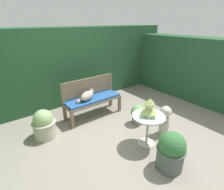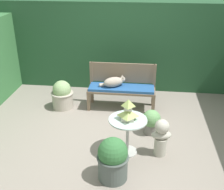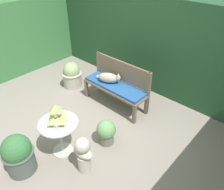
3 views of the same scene
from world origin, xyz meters
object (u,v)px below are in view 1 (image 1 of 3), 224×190
patio_table (148,122)px  potted_plant_hedge_corner (171,151)px  pagoda_birdhouse (149,108)px  potted_plant_path_edge (44,124)px  garden_bust (165,119)px  garden_bench (93,101)px  cat (87,96)px  potted_plant_table_far (138,114)px

patio_table → potted_plant_hedge_corner: bearing=-104.6°
pagoda_birdhouse → potted_plant_path_edge: 2.00m
patio_table → pagoda_birdhouse: bearing=76.0°
garden_bust → potted_plant_hedge_corner: (-0.66, -0.61, -0.01)m
garden_bench → garden_bust: 1.63m
cat → garden_bench: bearing=-23.9°
garden_bust → potted_plant_path_edge: bearing=137.0°
patio_table → garden_bust: 0.53m
cat → garden_bust: size_ratio=0.85×
garden_bust → potted_plant_hedge_corner: 0.90m
garden_bench → patio_table: 1.48m
cat → potted_plant_table_far: size_ratio=1.20×
garden_bust → potted_plant_table_far: 0.62m
pagoda_birdhouse → patio_table: bearing=-104.0°
potted_plant_table_far → pagoda_birdhouse: bearing=-121.8°
garden_bust → potted_plant_hedge_corner: potted_plant_hedge_corner is taller
garden_bench → potted_plant_hedge_corner: 2.07m
garden_bust → pagoda_birdhouse: bearing=173.0°
potted_plant_hedge_corner → potted_plant_path_edge: size_ratio=1.09×
patio_table → potted_plant_path_edge: bearing=136.2°
potted_plant_path_edge → garden_bench: bearing=5.8°
potted_plant_table_far → potted_plant_path_edge: (-1.78, 0.75, 0.05)m
cat → potted_plant_path_edge: cat is taller
pagoda_birdhouse → potted_plant_hedge_corner: bearing=-104.6°
pagoda_birdhouse → potted_plant_path_edge: pagoda_birdhouse is taller
cat → pagoda_birdhouse: bearing=-101.6°
garden_bust → cat: bearing=113.3°
garden_bench → patio_table: bearing=-81.5°
patio_table → potted_plant_table_far: patio_table is taller
garden_bust → potted_plant_table_far: size_ratio=1.40×
cat → garden_bust: 1.72m
potted_plant_hedge_corner → cat: bearing=96.1°
garden_bench → potted_plant_path_edge: potted_plant_path_edge is taller
pagoda_birdhouse → potted_plant_table_far: 0.87m
patio_table → pagoda_birdhouse: (0.00, 0.00, 0.27)m
garden_bust → potted_plant_table_far: garden_bust is taller
garden_bust → potted_plant_path_edge: (-1.91, 1.34, -0.05)m
garden_bench → potted_plant_table_far: 1.06m
potted_plant_hedge_corner → potted_plant_path_edge: (-1.25, 1.95, -0.04)m
potted_plant_hedge_corner → potted_plant_path_edge: bearing=122.7°
potted_plant_table_far → potted_plant_hedge_corner: size_ratio=0.69×
garden_bust → patio_table: bearing=173.0°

